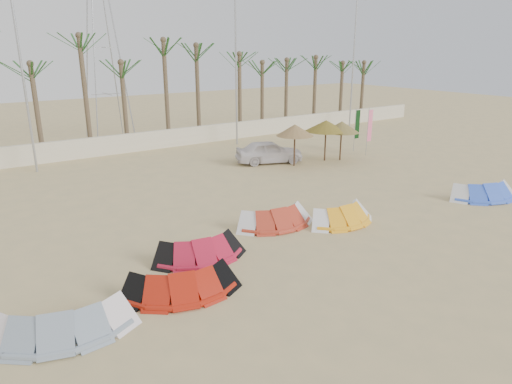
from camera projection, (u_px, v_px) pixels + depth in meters
ground at (363, 278)px, 14.52m from camera, size 120.00×120.00×0.00m
boundary_wall at (124, 144)px, 31.53m from camera, size 60.00×0.30×1.30m
palm_line at (119, 56)px, 31.31m from camera, size 52.00×4.00×7.70m
lamp_b at (23, 71)px, 25.17m from camera, size 1.25×0.14×11.00m
lamp_c at (236, 65)px, 32.79m from camera, size 1.25×0.14×11.00m
lamp_d at (354, 62)px, 39.33m from camera, size 1.25×0.14×11.00m
pylon at (111, 138)px, 36.96m from camera, size 3.00×3.00×14.00m
kite_grey at (55, 316)px, 11.69m from camera, size 3.99×2.45×0.90m
kite_red_left at (176, 278)px, 13.60m from camera, size 3.72×2.34×0.90m
kite_red_mid at (196, 246)px, 15.83m from camera, size 3.35×1.93×0.90m
kite_red_right at (272, 215)px, 18.76m from camera, size 3.44×1.91×0.90m
kite_orange at (338, 212)px, 19.04m from camera, size 3.10×1.61×0.90m
kite_blue at (479, 189)px, 22.16m from camera, size 3.84×2.55×0.90m
parasol_left at (295, 130)px, 27.59m from camera, size 2.28×2.28×2.57m
parasol_mid at (342, 127)px, 29.03m from camera, size 2.26×2.26×2.52m
parasol_right at (326, 126)px, 28.88m from camera, size 2.63×2.63×2.61m
flag_pink at (369, 127)px, 30.46m from camera, size 0.45×0.04×3.24m
flag_green at (357, 126)px, 31.72m from camera, size 0.45×0.04×3.04m
car at (269, 152)px, 28.75m from camera, size 4.53×3.08×1.43m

